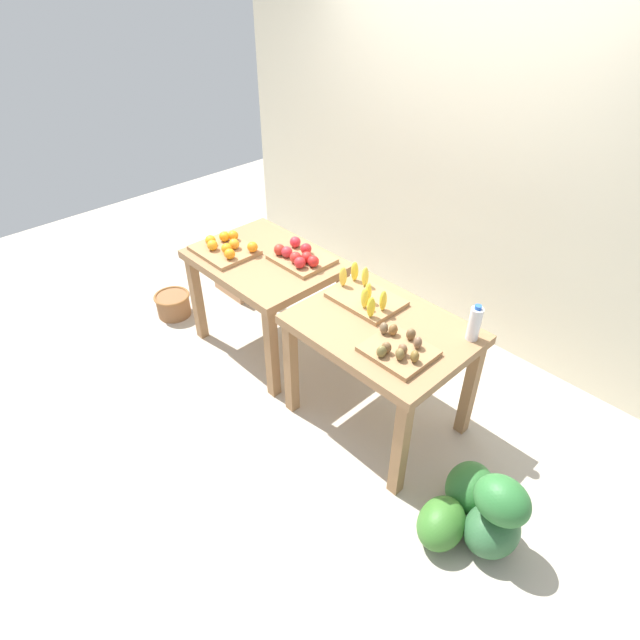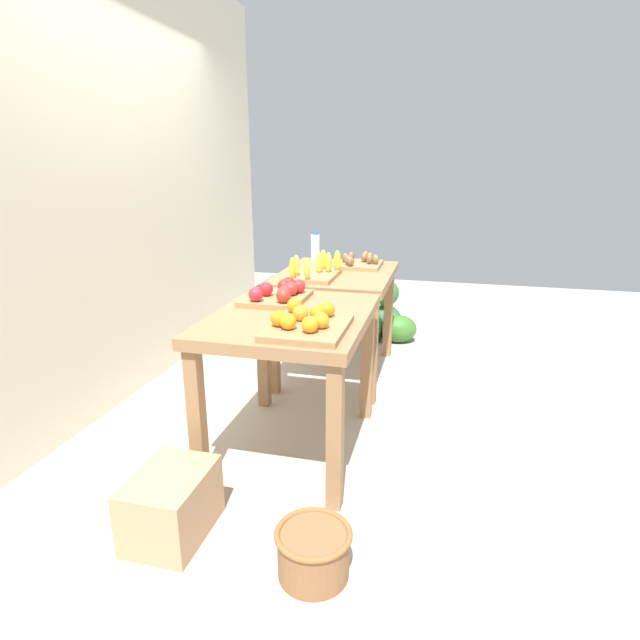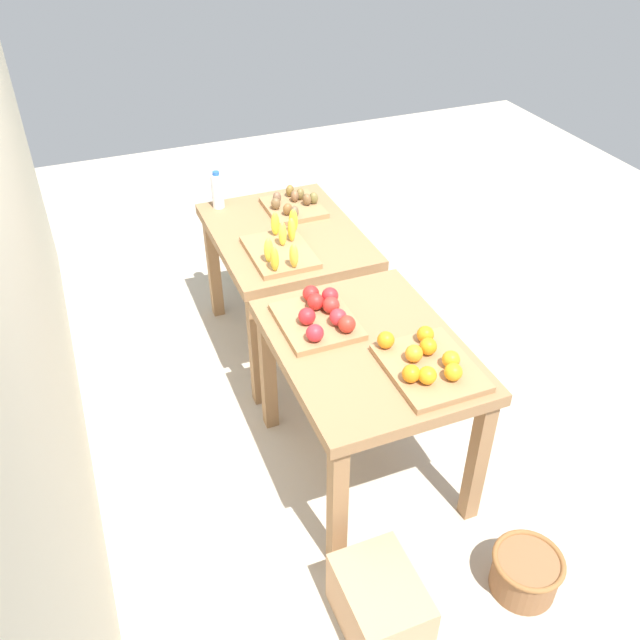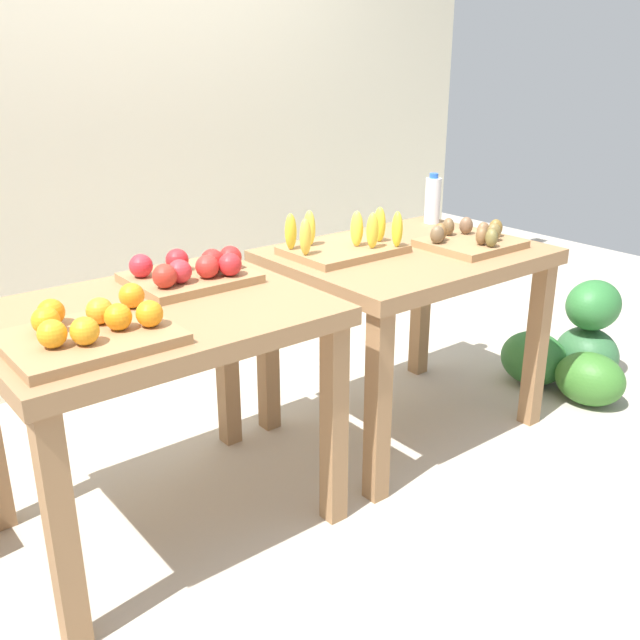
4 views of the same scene
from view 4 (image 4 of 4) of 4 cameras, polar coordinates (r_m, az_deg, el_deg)
ground_plane at (r=2.90m, az=-1.75°, el=-11.53°), size 8.00×8.00×0.00m
back_wall at (r=3.63m, az=-15.70°, el=19.24°), size 4.40×0.12×3.00m
display_table_left at (r=2.34m, az=-12.99°, el=-1.78°), size 1.04×0.80×0.79m
display_table_right at (r=2.95m, az=6.85°, el=3.35°), size 1.04×0.80×0.79m
orange_bin at (r=2.06m, az=-17.73°, el=-0.68°), size 0.45×0.36×0.11m
apple_bin at (r=2.50m, az=-10.16°, el=3.80°), size 0.40×0.34×0.11m
banana_crate at (r=2.83m, az=1.91°, el=6.10°), size 0.45×0.33×0.17m
kiwi_bin at (r=2.99m, az=11.85°, el=6.26°), size 0.37×0.32×0.10m
water_bottle at (r=3.39m, az=8.93°, el=9.39°), size 0.07×0.07×0.23m
watermelon_pile at (r=3.67m, az=19.52°, el=-2.32°), size 0.56×0.67×0.52m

